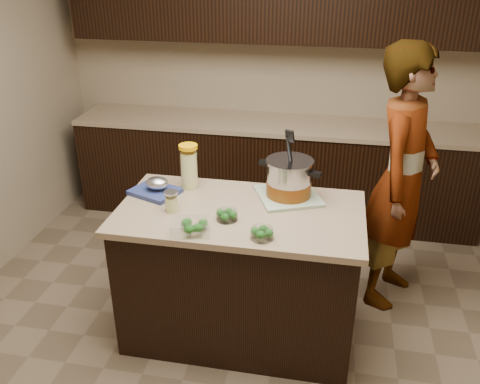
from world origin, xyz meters
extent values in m
plane|color=brown|center=(0.00, 0.00, 0.00)|extent=(4.00, 4.00, 0.00)
cube|color=tan|center=(0.00, 2.00, 1.35)|extent=(4.00, 0.04, 2.70)
cube|color=black|center=(0.00, 1.70, 0.43)|extent=(3.60, 0.60, 0.86)
cube|color=tan|center=(0.00, 1.70, 0.88)|extent=(3.60, 0.63, 0.04)
cube|color=black|center=(0.00, 0.00, 0.43)|extent=(1.40, 0.75, 0.86)
cube|color=tan|center=(0.00, 0.00, 0.88)|extent=(1.46, 0.81, 0.04)
cube|color=#628F60|center=(0.26, 0.23, 0.91)|extent=(0.47, 0.47, 0.02)
cylinder|color=#B7B7BC|center=(0.26, 0.23, 1.03)|extent=(0.35, 0.35, 0.21)
cylinder|color=brown|center=(0.26, 0.23, 0.96)|extent=(0.35, 0.35, 0.09)
cylinder|color=#B7B7BC|center=(0.26, 0.23, 1.14)|extent=(0.37, 0.37, 0.01)
cube|color=black|center=(0.10, 0.28, 1.10)|extent=(0.08, 0.06, 0.03)
cube|color=black|center=(0.42, 0.17, 1.10)|extent=(0.08, 0.06, 0.03)
cylinder|color=black|center=(0.26, 0.20, 1.20)|extent=(0.06, 0.12, 0.26)
cylinder|color=#DBDA86|center=(-0.38, 0.25, 1.02)|extent=(0.12, 0.12, 0.24)
cylinder|color=white|center=(-0.38, 0.25, 1.03)|extent=(0.13, 0.13, 0.27)
cylinder|color=#FFAB05|center=(-0.38, 0.25, 1.18)|extent=(0.13, 0.13, 0.02)
cylinder|color=#DBDA86|center=(-0.39, -0.08, 0.94)|extent=(0.09, 0.09, 0.09)
cylinder|color=white|center=(-0.39, -0.08, 0.96)|extent=(0.10, 0.10, 0.11)
cylinder|color=silver|center=(-0.39, -0.08, 1.02)|extent=(0.11, 0.11, 0.02)
cylinder|color=silver|center=(-0.05, -0.13, 0.93)|extent=(0.16, 0.16, 0.06)
cylinder|color=silver|center=(0.18, -0.29, 0.93)|extent=(0.16, 0.16, 0.06)
cube|color=silver|center=(-0.22, -0.31, 0.94)|extent=(0.23, 0.19, 0.07)
cube|color=navy|center=(-0.57, 0.12, 0.91)|extent=(0.34, 0.31, 0.03)
ellipsoid|color=silver|center=(-0.55, 0.12, 0.97)|extent=(0.14, 0.12, 0.08)
imported|color=gray|center=(0.98, 0.61, 0.91)|extent=(0.65, 0.78, 1.81)
camera|label=1|loc=(0.50, -2.61, 2.31)|focal=38.00mm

